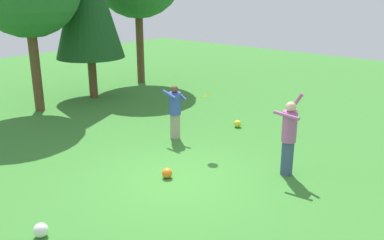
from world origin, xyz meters
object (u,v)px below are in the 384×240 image
(person_thrower, at_px, (289,132))
(ball_white, at_px, (41,230))
(person_catcher, at_px, (175,108))
(ball_orange, at_px, (167,173))
(frisbee, at_px, (206,96))
(ball_yellow, at_px, (238,124))

(person_thrower, relative_size, ball_white, 7.48)
(person_catcher, bearing_deg, ball_white, -64.03)
(ball_orange, xyz_separation_m, ball_white, (-3.20, 0.04, 0.01))
(person_catcher, height_order, frisbee, frisbee)
(ball_white, bearing_deg, frisbee, 3.81)
(person_catcher, bearing_deg, ball_yellow, 77.43)
(person_thrower, relative_size, ball_yellow, 8.64)
(ball_orange, relative_size, ball_yellow, 1.06)
(frisbee, bearing_deg, person_catcher, 81.19)
(ball_orange, height_order, ball_white, ball_white)
(ball_yellow, bearing_deg, person_catcher, 158.62)
(ball_orange, relative_size, ball_white, 0.92)
(person_catcher, bearing_deg, frisbee, 0.00)
(frisbee, xyz_separation_m, ball_white, (-5.09, -0.34, -1.41))
(ball_orange, bearing_deg, person_catcher, 38.65)
(person_catcher, distance_m, ball_white, 5.59)
(frisbee, bearing_deg, ball_yellow, 12.37)
(ball_orange, bearing_deg, person_thrower, -45.48)
(person_catcher, relative_size, ball_orange, 6.56)
(person_thrower, xyz_separation_m, frisbee, (-0.09, 2.39, 0.47))
(ball_orange, bearing_deg, frisbee, 11.30)
(ball_white, bearing_deg, person_catcher, 17.16)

